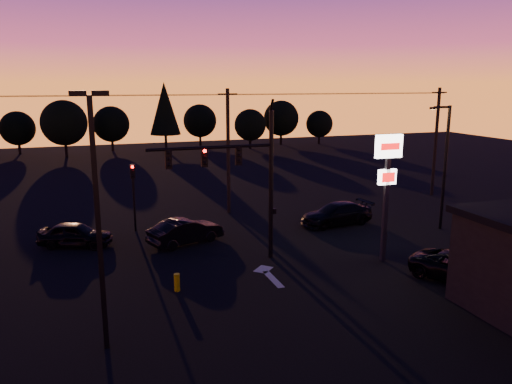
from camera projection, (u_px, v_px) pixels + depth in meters
ground at (271, 288)px, 23.25m from camera, size 120.00×120.00×0.00m
lane_arrow at (268, 274)px, 24.94m from camera, size 1.20×3.10×0.01m
traffic_signal_mast at (242, 170)px, 25.84m from camera, size 6.79×0.52×8.58m
secondary_signal at (133, 188)px, 31.63m from camera, size 0.30×0.31×4.35m
parking_lot_light at (97, 206)px, 16.95m from camera, size 1.25×0.30×9.14m
pylon_sign at (387, 171)px, 25.81m from camera, size 1.50×0.28×6.80m
streetlight at (444, 162)px, 31.82m from camera, size 1.55×0.35×8.00m
utility_pole_1 at (228, 151)px, 35.82m from camera, size 1.40×0.26×9.00m
utility_pole_2 at (436, 141)px, 41.57m from camera, size 1.40×0.26×9.00m
power_wires at (228, 95)px, 34.97m from camera, size 36.00×1.22×0.07m
bollard at (177, 282)px, 22.89m from camera, size 0.28×0.28×0.83m
tree_1 at (18, 128)px, 66.31m from camera, size 4.54×4.54×5.71m
tree_2 at (64, 123)px, 63.41m from camera, size 5.77×5.78×7.26m
tree_3 at (111, 124)px, 69.16m from camera, size 4.95×4.95×6.22m
tree_4 at (165, 108)px, 68.16m from camera, size 4.18×4.18×9.50m
tree_5 at (200, 121)px, 75.16m from camera, size 4.95×4.95×6.22m
tree_6 at (250, 125)px, 71.60m from camera, size 4.54×4.54×5.71m
tree_7 at (281, 118)px, 76.16m from camera, size 5.36×5.36×6.74m
tree_8 at (319, 124)px, 77.35m from camera, size 4.12×4.12×5.19m
car_left at (75, 235)px, 29.10m from camera, size 4.53×3.10×1.43m
car_mid at (186, 231)px, 29.64m from camera, size 4.81×3.13×1.50m
car_right at (337, 214)px, 33.61m from camera, size 5.25×2.59×1.47m
suv_parked at (463, 269)px, 23.86m from camera, size 4.31×5.43×1.37m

